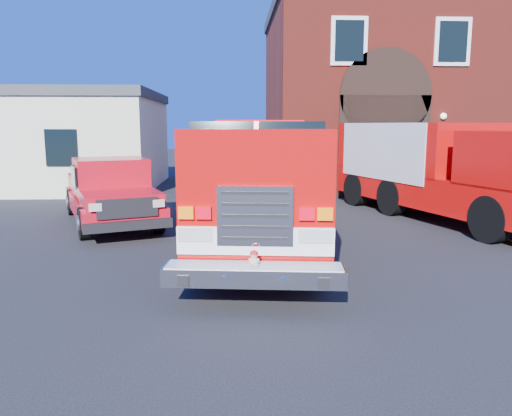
{
  "coord_description": "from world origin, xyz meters",
  "views": [
    {
      "loc": [
        -0.42,
        -10.53,
        2.86
      ],
      "look_at": [
        0.0,
        -1.2,
        1.3
      ],
      "focal_mm": 35.0,
      "sensor_mm": 36.0,
      "label": 1
    }
  ],
  "objects_px": {
    "side_building": "(47,139)",
    "secondary_truck": "(445,167)",
    "fire_station": "(425,96)",
    "fire_engine": "(266,180)",
    "pickup_truck": "(110,193)"
  },
  "relations": [
    {
      "from": "side_building",
      "to": "secondary_truck",
      "type": "height_order",
      "value": "side_building"
    },
    {
      "from": "fire_station",
      "to": "side_building",
      "type": "distance_m",
      "value": 18.13
    },
    {
      "from": "fire_engine",
      "to": "pickup_truck",
      "type": "distance_m",
      "value": 5.05
    },
    {
      "from": "fire_station",
      "to": "fire_engine",
      "type": "bearing_deg",
      "value": -124.9
    },
    {
      "from": "fire_engine",
      "to": "pickup_truck",
      "type": "height_order",
      "value": "fire_engine"
    },
    {
      "from": "pickup_truck",
      "to": "secondary_truck",
      "type": "xyz_separation_m",
      "value": [
        10.06,
        0.36,
        0.68
      ]
    },
    {
      "from": "side_building",
      "to": "secondary_truck",
      "type": "distance_m",
      "value": 17.33
    },
    {
      "from": "fire_station",
      "to": "pickup_truck",
      "type": "distance_m",
      "value": 16.71
    },
    {
      "from": "secondary_truck",
      "to": "pickup_truck",
      "type": "bearing_deg",
      "value": -177.92
    },
    {
      "from": "fire_station",
      "to": "pickup_truck",
      "type": "xyz_separation_m",
      "value": [
        -13.01,
        -9.94,
        -3.34
      ]
    },
    {
      "from": "fire_station",
      "to": "side_building",
      "type": "xyz_separation_m",
      "value": [
        -17.99,
        -0.99,
        -2.05
      ]
    },
    {
      "from": "fire_station",
      "to": "secondary_truck",
      "type": "height_order",
      "value": "fire_station"
    },
    {
      "from": "fire_station",
      "to": "fire_engine",
      "type": "distance_m",
      "value": 15.31
    },
    {
      "from": "fire_station",
      "to": "side_building",
      "type": "relative_size",
      "value": 1.49
    },
    {
      "from": "fire_engine",
      "to": "pickup_truck",
      "type": "bearing_deg",
      "value": 151.2
    }
  ]
}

